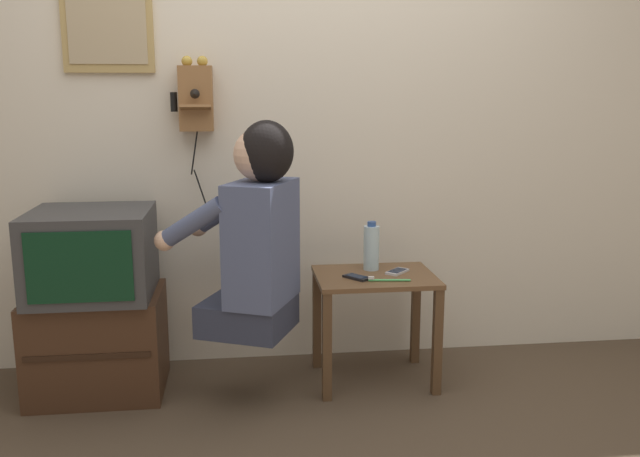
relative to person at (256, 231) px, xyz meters
The scene contains 11 objects.
wall_back 0.79m from the person, 65.42° to the left, with size 6.80×0.05×2.55m.
side_table 0.69m from the person, 17.60° to the left, with size 0.55×0.43×0.52m.
person is the anchor object (origin of this frame).
tv_stand 0.93m from the person, 163.73° to the left, with size 0.58×0.46×0.47m.
television 0.76m from the person, 164.72° to the left, with size 0.52×0.50×0.38m.
wall_phone_antique 0.77m from the person, 118.80° to the left, with size 0.20×0.19×0.72m.
framed_picture 1.26m from the person, 141.61° to the left, with size 0.41×0.03×0.56m.
cell_phone_held 0.54m from the person, 14.96° to the left, with size 0.12×0.13×0.01m.
cell_phone_spare 0.74m from the person, 16.52° to the left, with size 0.13×0.13×0.01m.
water_bottle 0.63m from the person, 26.17° to the left, with size 0.07×0.07×0.23m.
toothbrush 0.64m from the person, ahead, with size 0.19×0.03×0.02m.
Camera 1 is at (-0.33, -2.31, 1.36)m, focal length 38.00 mm.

